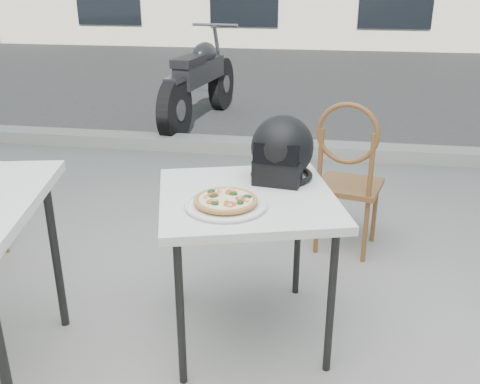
% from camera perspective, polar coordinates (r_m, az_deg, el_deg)
% --- Properties ---
extents(ground, '(80.00, 80.00, 0.00)m').
position_cam_1_polar(ground, '(2.49, -0.92, -17.27)').
color(ground, gray).
rests_on(ground, ground).
extents(street_asphalt, '(30.00, 8.00, 0.00)m').
position_cam_1_polar(street_asphalt, '(9.04, 7.23, 11.75)').
color(street_asphalt, black).
rests_on(street_asphalt, ground).
extents(curb, '(30.00, 0.25, 0.12)m').
position_cam_1_polar(curb, '(5.14, 5.11, 4.70)').
color(curb, '#A8A49D').
rests_on(curb, ground).
extents(cafe_table_main, '(0.93, 0.93, 0.71)m').
position_cam_1_polar(cafe_table_main, '(2.32, 0.75, -1.72)').
color(cafe_table_main, silver).
rests_on(cafe_table_main, ground).
extents(plate, '(0.37, 0.37, 0.02)m').
position_cam_1_polar(plate, '(2.17, -1.52, -1.38)').
color(plate, white).
rests_on(plate, cafe_table_main).
extents(pizza, '(0.28, 0.28, 0.03)m').
position_cam_1_polar(pizza, '(2.16, -1.52, -0.85)').
color(pizza, '#BD8645').
rests_on(pizza, plate).
extents(helmet, '(0.33, 0.34, 0.30)m').
position_cam_1_polar(helmet, '(2.45, 4.47, 4.34)').
color(helmet, black).
rests_on(helmet, cafe_table_main).
extents(cafe_chair_main, '(0.44, 0.44, 0.95)m').
position_cam_1_polar(cafe_chair_main, '(3.18, 11.44, 2.26)').
color(cafe_chair_main, brown).
rests_on(cafe_chair_main, ground).
extents(motorcycle, '(0.56, 2.15, 1.07)m').
position_cam_1_polar(motorcycle, '(6.18, -4.24, 11.58)').
color(motorcycle, black).
rests_on(motorcycle, street_asphalt).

